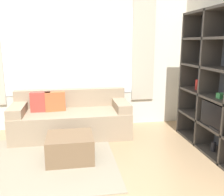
# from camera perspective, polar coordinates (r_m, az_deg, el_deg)

# --- Properties ---
(wall_back) EXTENTS (5.71, 0.11, 2.70)m
(wall_back) POSITION_cam_1_polar(r_m,az_deg,el_deg) (4.80, -9.59, 9.27)
(wall_back) COLOR silver
(wall_back) RESTS_ON ground_plane
(area_rug) EXTENTS (2.52, 1.80, 0.01)m
(area_rug) POSITION_cam_1_polar(r_m,az_deg,el_deg) (3.72, -19.68, -13.94)
(area_rug) COLOR gray
(area_rug) RESTS_ON ground_plane
(couch_main) EXTENTS (2.01, 0.86, 0.79)m
(couch_main) POSITION_cam_1_polar(r_m,az_deg,el_deg) (4.51, -9.35, -4.63)
(couch_main) COLOR gray
(couch_main) RESTS_ON ground_plane
(ottoman) EXTENTS (0.64, 0.58, 0.36)m
(ottoman) POSITION_cam_1_polar(r_m,az_deg,el_deg) (3.61, -9.51, -11.12)
(ottoman) COLOR brown
(ottoman) RESTS_ON ground_plane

